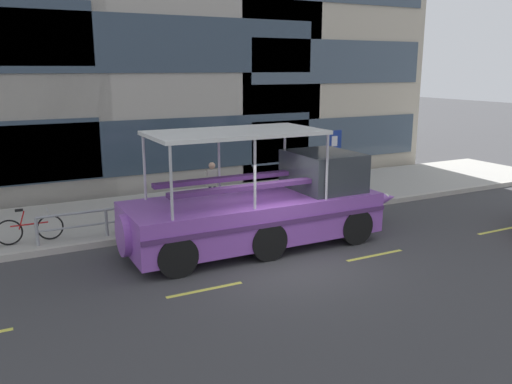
{
  "coord_description": "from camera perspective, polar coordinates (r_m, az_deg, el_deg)",
  "views": [
    {
      "loc": [
        -6.4,
        -11.1,
        4.81
      ],
      "look_at": [
        0.43,
        2.09,
        1.3
      ],
      "focal_mm": 36.97,
      "sensor_mm": 36.0,
      "label": 1
    }
  ],
  "objects": [
    {
      "name": "leaned_bicycle",
      "position": [
        15.55,
        -23.29,
        -3.7
      ],
      "size": [
        1.74,
        0.46,
        0.96
      ],
      "color": "black",
      "rests_on": "sidewalk"
    },
    {
      "name": "curb_edge",
      "position": [
        16.29,
        -3.0,
        -3.57
      ],
      "size": [
        32.0,
        0.18,
        0.18
      ],
      "primitive_type": "cube",
      "color": "#B2ADA3",
      "rests_on": "ground_plane"
    },
    {
      "name": "parking_sign",
      "position": [
        18.95,
        8.38,
        4.23
      ],
      "size": [
        0.6,
        0.12,
        2.49
      ],
      "color": "#4C4F54",
      "rests_on": "sidewalk"
    },
    {
      "name": "duck_tour_boat",
      "position": [
        14.59,
        1.46,
        -1.6
      ],
      "size": [
        8.69,
        2.59,
        3.22
      ],
      "color": "purple",
      "rests_on": "ground_plane"
    },
    {
      "name": "sidewalk",
      "position": [
        18.5,
        -6.2,
        -1.57
      ],
      "size": [
        32.0,
        4.8,
        0.18
      ],
      "primitive_type": "cube",
      "color": "#A8A59E",
      "rests_on": "ground_plane"
    },
    {
      "name": "ground_plane",
      "position": [
        13.69,
        2.44,
        -7.29
      ],
      "size": [
        120.0,
        120.0,
        0.0
      ],
      "primitive_type": "plane",
      "color": "#3D3D3F"
    },
    {
      "name": "pedestrian_mid_left",
      "position": [
        17.55,
        -4.76,
        1.19
      ],
      "size": [
        0.44,
        0.26,
        1.6
      ],
      "color": "#1E2338",
      "rests_on": "sidewalk"
    },
    {
      "name": "pedestrian_near_bow",
      "position": [
        18.42,
        3.22,
        1.63
      ],
      "size": [
        0.4,
        0.27,
        1.51
      ],
      "color": "black",
      "rests_on": "sidewalk"
    },
    {
      "name": "lane_centreline",
      "position": [
        12.95,
        4.47,
        -8.53
      ],
      "size": [
        25.8,
        0.12,
        0.01
      ],
      "color": "#DBD64C",
      "rests_on": "ground_plane"
    },
    {
      "name": "curb_guardrail",
      "position": [
        16.43,
        -3.38,
        -1.15
      ],
      "size": [
        11.04,
        0.09,
        0.8
      ],
      "color": "gray",
      "rests_on": "sidewalk"
    }
  ]
}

